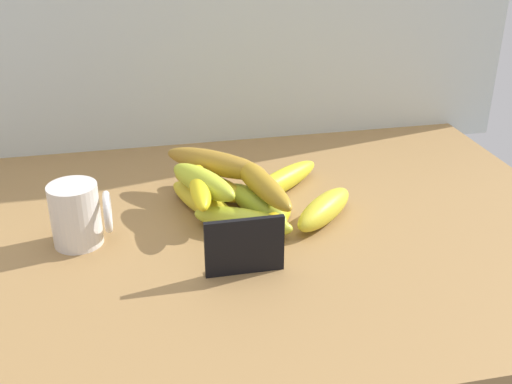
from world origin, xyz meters
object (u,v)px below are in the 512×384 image
banana_5 (210,186)px  banana_9 (216,163)px  banana_2 (257,204)px  banana_1 (281,182)px  banana_4 (240,221)px  banana_11 (260,182)px  coffee_mug (78,215)px  chalkboard_sign (245,248)px  banana_3 (205,204)px  banana_0 (273,225)px  banana_10 (203,182)px  banana_6 (325,210)px  banana_8 (200,187)px  banana_7 (272,196)px

banana_5 → banana_9: (1.04, 0.08, 4.10)cm
banana_9 → banana_2: bearing=-58.7°
banana_1 → banana_4: same height
banana_11 → coffee_mug: bearing=-174.3°
banana_2 → banana_11: banana_11 is taller
banana_2 → banana_5: 10.62cm
chalkboard_sign → banana_3: 18.44cm
banana_0 → banana_10: size_ratio=1.09×
banana_4 → banana_11: 7.55cm
banana_1 → banana_6: (4.15, -12.24, 0.22)cm
chalkboard_sign → banana_0: 11.40cm
banana_3 → banana_10: bearing=-110.5°
coffee_mug → banana_2: coffee_mug is taller
chalkboard_sign → banana_3: chalkboard_sign is taller
banana_3 → banana_9: bearing=65.7°
banana_8 → banana_2: bearing=-5.4°
banana_3 → banana_5: (1.89, 6.39, 0.03)cm
chalkboard_sign → banana_5: (-1.17, 24.48, -1.85)cm
banana_4 → banana_11: banana_11 is taller
banana_1 → banana_5: (-12.25, 0.78, 0.05)cm
banana_5 → chalkboard_sign: bearing=-87.3°
banana_0 → banana_9: bearing=112.5°
banana_10 → banana_8: bearing=-120.7°
banana_5 → banana_8: size_ratio=1.04×
banana_9 → banana_6: bearing=-40.5°
chalkboard_sign → banana_8: chalkboard_sign is taller
banana_4 → coffee_mug: bearing=175.1°
banana_6 → banana_10: (-18.42, 6.27, 3.86)cm
coffee_mug → banana_6: bearing=-2.4°
coffee_mug → banana_2: (27.59, 2.90, -2.76)cm
banana_10 → banana_11: (8.89, -1.88, -0.12)cm
coffee_mug → banana_9: (22.34, 11.54, 1.32)cm
banana_2 → banana_4: same height
chalkboard_sign → banana_7: 21.04cm
banana_3 → banana_4: size_ratio=1.15×
banana_7 → banana_11: size_ratio=0.73×
banana_3 → banana_11: size_ratio=0.90×
banana_4 → banana_9: (-1.63, 13.59, 4.13)cm
banana_3 → banana_11: (8.76, -2.23, 3.94)cm
banana_1 → banana_11: 10.30cm
banana_9 → banana_4: bearing=-83.2°
banana_5 → banana_0: bearing=-64.1°
banana_0 → banana_11: 7.82cm
banana_7 → banana_0: bearing=-102.9°
coffee_mug → banana_0: coffee_mug is taller
banana_3 → banana_5: 6.67cm
banana_6 → banana_8: 20.03cm
chalkboard_sign → banana_2: bearing=72.2°
chalkboard_sign → banana_5: chalkboard_sign is taller
banana_1 → banana_3: 15.21cm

